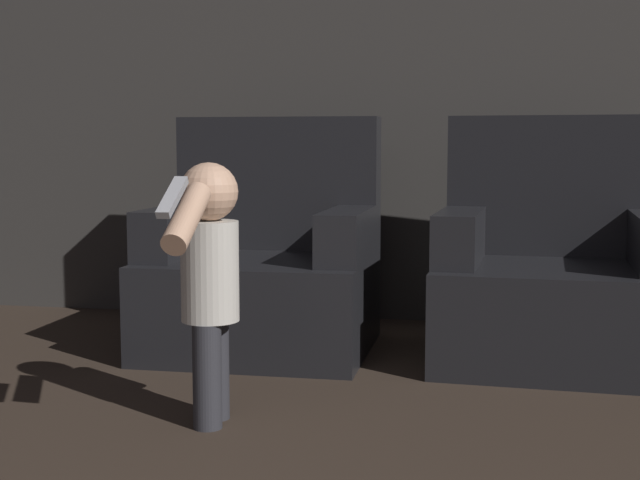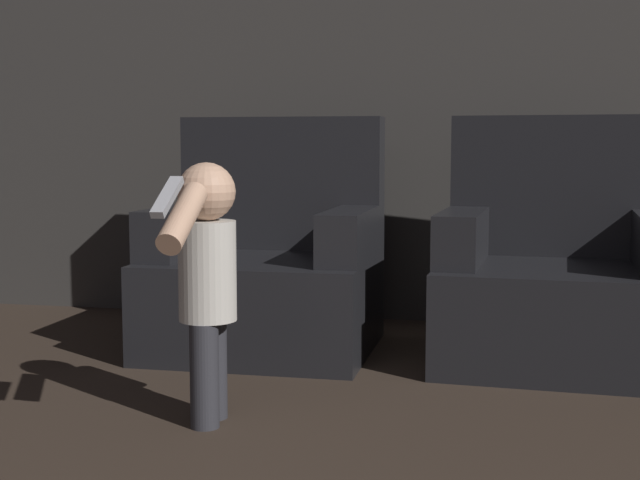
% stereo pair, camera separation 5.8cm
% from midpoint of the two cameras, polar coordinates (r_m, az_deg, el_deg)
% --- Properties ---
extents(wall_back, '(8.40, 0.05, 2.60)m').
position_cam_midpoint_polar(wall_back, '(4.29, 2.05, 12.33)').
color(wall_back, '#33302D').
rests_on(wall_back, ground_plane).
extents(armchair_left, '(0.88, 0.80, 0.95)m').
position_cam_midpoint_polar(armchair_left, '(3.67, -4.00, -1.95)').
color(armchair_left, black).
rests_on(armchair_left, ground_plane).
extents(armchair_right, '(0.92, 0.85, 0.95)m').
position_cam_midpoint_polar(armchair_right, '(3.57, 14.29, -2.37)').
color(armchair_right, black).
rests_on(armchair_right, ground_plane).
extents(person_toddler, '(0.17, 0.55, 0.78)m').
position_cam_midpoint_polar(person_toddler, '(2.65, -7.74, -2.00)').
color(person_toddler, '#28282D').
rests_on(person_toddler, ground_plane).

